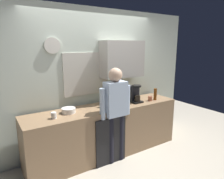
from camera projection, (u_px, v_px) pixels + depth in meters
ground_plane at (115, 160)px, 3.47m from camera, size 8.00×8.00×0.00m
kitchen_counter at (106, 130)px, 3.62m from camera, size 2.82×0.64×0.89m
dishwasher_panel at (111, 141)px, 3.30m from camera, size 0.56×0.02×0.80m
back_wall_assembly at (98, 77)px, 3.79m from camera, size 4.42×0.42×2.60m
coffee_maker at (135, 95)px, 3.78m from camera, size 0.20×0.20×0.33m
bottle_clear_soda at (115, 99)px, 3.49m from camera, size 0.09×0.09×0.28m
bottle_green_wine at (109, 98)px, 3.51m from camera, size 0.07×0.07×0.30m
bottle_amber_beer at (155, 94)px, 3.95m from camera, size 0.06×0.06×0.23m
cup_terracotta_mug at (150, 98)px, 3.89m from camera, size 0.08×0.08×0.09m
cup_white_mug at (54, 115)px, 2.95m from camera, size 0.08×0.08×0.09m
mixing_bowl at (69, 110)px, 3.20m from camera, size 0.22×0.22×0.08m
person_at_sink at (115, 108)px, 3.27m from camera, size 0.57×0.22×1.60m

